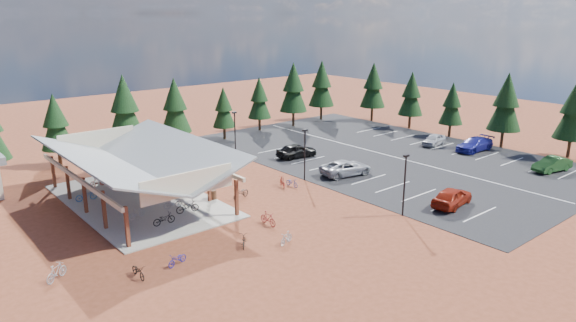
{
  "coord_description": "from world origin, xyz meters",
  "views": [
    {
      "loc": [
        -27.2,
        -33.85,
        15.86
      ],
      "look_at": [
        4.0,
        3.34,
        1.86
      ],
      "focal_mm": 32.0,
      "sensor_mm": 36.0,
      "label": 1
    }
  ],
  "objects": [
    {
      "name": "bike_1",
      "position": [
        -11.94,
        3.1,
        0.56
      ],
      "size": [
        1.58,
        0.83,
        0.92
      ],
      "primitive_type": "imported",
      "rotation": [
        0.0,
        0.0,
        1.84
      ],
      "color": "gray",
      "rests_on": "concrete_pad"
    },
    {
      "name": "bike_2",
      "position": [
        -13.62,
        9.8,
        0.58
      ],
      "size": [
        1.86,
        0.79,
        0.95
      ],
      "primitive_type": "imported",
      "rotation": [
        0.0,
        0.0,
        1.48
      ],
      "color": "#275A9C",
      "rests_on": "concrete_pad"
    },
    {
      "name": "bike_16",
      "position": [
        -2.79,
        1.76,
        0.5
      ],
      "size": [
        2.01,
        1.1,
        1.0
      ],
      "primitive_type": "imported",
      "rotation": [
        0.0,
        0.0,
        4.95
      ],
      "color": "black",
      "rests_on": "ground"
    },
    {
      "name": "car_5",
      "position": [
        26.62,
        -12.39,
        0.79
      ],
      "size": [
        4.8,
        2.5,
        1.51
      ],
      "primitive_type": "imported",
      "rotation": [
        0.0,
        0.0,
        -1.78
      ],
      "color": "#21501F",
      "rests_on": "asphalt_lot"
    },
    {
      "name": "trash_bin_0",
      "position": [
        -4.88,
        3.05,
        0.45
      ],
      "size": [
        0.6,
        0.6,
        0.9
      ],
      "primitive_type": "cylinder",
      "color": "#422717",
      "rests_on": "ground"
    },
    {
      "name": "pine_9",
      "position": [
        33.7,
        -11.12,
        5.56
      ],
      "size": [
        3.91,
        3.91,
        9.11
      ],
      "color": "#382314",
      "rests_on": "ground"
    },
    {
      "name": "pine_8",
      "position": [
        27.05,
        22.85,
        5.55
      ],
      "size": [
        3.9,
        3.9,
        9.08
      ],
      "color": "#382314",
      "rests_on": "ground"
    },
    {
      "name": "pine_11",
      "position": [
        32.32,
        3.51,
        4.43
      ],
      "size": [
        3.12,
        3.12,
        7.26
      ],
      "color": "#382314",
      "rests_on": "ground"
    },
    {
      "name": "pine_5",
      "position": [
        8.48,
        21.61,
        4.17
      ],
      "size": [
        2.93,
        2.93,
        6.83
      ],
      "color": "#382314",
      "rests_on": "ground"
    },
    {
      "name": "bike_8",
      "position": [
        -15.88,
        -5.84,
        0.44
      ],
      "size": [
        0.6,
        1.69,
        0.89
      ],
      "primitive_type": "imported",
      "rotation": [
        0.0,
        0.0,
        -0.0
      ],
      "color": "black",
      "rests_on": "ground"
    },
    {
      "name": "bike_5",
      "position": [
        -8.7,
        3.23,
        0.57
      ],
      "size": [
        1.62,
        0.68,
        0.94
      ],
      "primitive_type": "imported",
      "rotation": [
        0.0,
        0.0,
        1.41
      ],
      "color": "gray",
      "rests_on": "concrete_pad"
    },
    {
      "name": "car_7",
      "position": [
        28.0,
        -2.73,
        0.83
      ],
      "size": [
        5.54,
        2.44,
        1.58
      ],
      "primitive_type": "imported",
      "rotation": [
        0.0,
        0.0,
        -1.61
      ],
      "color": "navy",
      "rests_on": "asphalt_lot"
    },
    {
      "name": "pine_2",
      "position": [
        -11.9,
        22.59,
        4.81
      ],
      "size": [
        3.38,
        3.38,
        7.88
      ],
      "color": "#382314",
      "rests_on": "ground"
    },
    {
      "name": "pine_3",
      "position": [
        -4.67,
        21.57,
        5.76
      ],
      "size": [
        4.05,
        4.05,
        9.42
      ],
      "color": "#382314",
      "rests_on": "ground"
    },
    {
      "name": "trash_bin_1",
      "position": [
        -2.21,
        6.67,
        0.45
      ],
      "size": [
        0.6,
        0.6,
        0.9
      ],
      "primitive_type": "cylinder",
      "color": "#422717",
      "rests_on": "ground"
    },
    {
      "name": "lamp_post_0",
      "position": [
        5.0,
        -10.0,
        2.98
      ],
      "size": [
        0.5,
        0.25,
        5.14
      ],
      "color": "black",
      "rests_on": "ground"
    },
    {
      "name": "bike_14",
      "position": [
        2.81,
        1.33,
        0.41
      ],
      "size": [
        0.61,
        1.58,
        0.82
      ],
      "primitive_type": "imported",
      "rotation": [
        0.0,
        0.0,
        0.05
      ],
      "color": "navy",
      "rests_on": "ground"
    },
    {
      "name": "pine_13",
      "position": [
        32.51,
        17.3,
        5.4
      ],
      "size": [
        3.8,
        3.8,
        8.85
      ],
      "color": "#382314",
      "rests_on": "ground"
    },
    {
      "name": "lamp_post_1",
      "position": [
        5.0,
        2.0,
        2.98
      ],
      "size": [
        0.5,
        0.25,
        5.14
      ],
      "color": "black",
      "rests_on": "ground"
    },
    {
      "name": "bike_13",
      "position": [
        -5.71,
        -8.04,
        0.45
      ],
      "size": [
        1.56,
        0.89,
        0.9
      ],
      "primitive_type": "imported",
      "rotation": [
        0.0,
        0.0,
        5.04
      ],
      "color": "#9A9BA2",
      "rests_on": "ground"
    },
    {
      "name": "pine_12",
      "position": [
        32.46,
        10.18,
        4.94
      ],
      "size": [
        3.47,
        3.47,
        8.08
      ],
      "color": "#382314",
      "rests_on": "ground"
    },
    {
      "name": "car_4",
      "position": [
        9.76,
        8.7,
        0.84
      ],
      "size": [
        4.97,
        2.64,
        1.61
      ],
      "primitive_type": "imported",
      "rotation": [
        0.0,
        0.0,
        1.41
      ],
      "color": "black",
      "rests_on": "asphalt_lot"
    },
    {
      "name": "bike_10",
      "position": [
        -13.21,
        -5.91,
        0.41
      ],
      "size": [
        1.66,
        0.98,
        0.82
      ],
      "primitive_type": "imported",
      "rotation": [
        0.0,
        0.0,
        5.01
      ],
      "color": "#0F1696",
      "rests_on": "ground"
    },
    {
      "name": "pine_7",
      "position": [
        20.59,
        21.91,
        5.64
      ],
      "size": [
        3.96,
        3.96,
        9.23
      ],
      "color": "#382314",
      "rests_on": "ground"
    },
    {
      "name": "bike_0",
      "position": [
        -10.87,
        0.57,
        0.57
      ],
      "size": [
        1.82,
        0.68,
        0.95
      ],
      "primitive_type": "imported",
      "rotation": [
        0.0,
        0.0,
        1.54
      ],
      "color": "black",
      "rests_on": "concrete_pad"
    },
    {
      "name": "lamp_post_2",
      "position": [
        5.0,
        14.0,
        2.98
      ],
      "size": [
        0.5,
        0.25,
        5.14
      ],
      "color": "black",
      "rests_on": "ground"
    },
    {
      "name": "bike_4",
      "position": [
        -8.24,
        1.62,
        0.6
      ],
      "size": [
        2.01,
        1.02,
        1.01
      ],
      "primitive_type": "imported",
      "rotation": [
        0.0,
        0.0,
        1.38
      ],
      "color": "black",
      "rests_on": "concrete_pad"
    },
    {
      "name": "concrete_pad",
      "position": [
        -10.0,
        7.0,
        0.05
      ],
      "size": [
        10.6,
        18.6,
        0.1
      ],
      "primitive_type": "cube",
      "color": "gray",
      "rests_on": "ground"
    },
    {
      "name": "car_0",
      "position": [
        9.88,
        -11.38,
        0.86
      ],
      "size": [
        5.02,
        2.6,
        1.63
      ],
      "primitive_type": "imported",
      "rotation": [
        0.0,
        0.0,
        1.72
      ],
      "color": "maroon",
      "rests_on": "asphalt_lot"
    },
    {
      "name": "ground",
      "position": [
        0.0,
        0.0,
        0.0
      ],
      "size": [
        140.0,
        140.0,
        0.0
      ],
      "primitive_type": "plane",
      "color": "#612D19",
      "rests_on": "ground"
    },
    {
      "name": "bike_11",
      "position": [
        -4.6,
        -4.5,
        0.54
      ],
      "size": [
        0.54,
        1.82,
        1.09
      ],
      "primitive_type": "imported",
      "rotation": [
        0.0,
        0.0,
        0.02
      ],
      "color": "maroon",
      "rests_on": "ground"
    },
    {
      "name": "asphalt_lot",
      "position": [
        18.5,
        3.0,
        0.02
      ],
      "size": [
        27.0,
        44.0,
        0.04
      ],
      "primitive_type": "cube",
      "color": "black",
      "rests_on": "ground"
    },
    {
      "name": "bike_9",
      "position": [
        -19.87,
        -2.88,
        0.54
      ],
      "size": [
        1.76,
        1.44,
        1.08
      ],
      "primitive_type": "imported",
      "rotation": [
        0.0,
        0.0,
        2.18
      ],
      "color": "#92949A",
      "rests_on": "ground"
    },
    {
      "name": "car_2",
      "position": [
        9.34,
        0.52,
        0.8
      ],
      "size": [
        5.84,
        3.56,
        1.51
      ],
      "primitive_type": "imported",
      "rotation": [
        0.0,
        0.0,
        1.37
      ],
      "color": "#9E9FA6",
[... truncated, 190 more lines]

